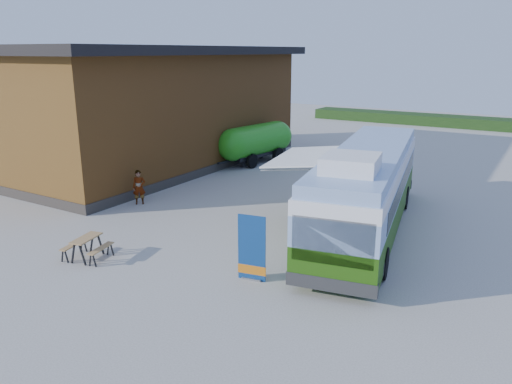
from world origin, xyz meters
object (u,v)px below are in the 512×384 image
Objects in this scene: picnic_table at (87,243)px; slurry_tanker at (256,141)px; bus at (367,187)px; banner at (252,254)px; person_b at (318,192)px; person_a at (139,187)px.

picnic_table is 17.15m from slurry_tanker.
bus is 6.53m from banner.
banner is at bearing 47.40° from person_b.
banner is 1.14× the size of person_b.
slurry_tanker reaches higher than person_a.
person_b is 0.28× the size of slurry_tanker.
bus is 13.99m from slurry_tanker.
person_b is at bearing -17.26° from person_a.
slurry_tanker is (-3.16, 16.84, 0.87)m from picnic_table.
person_a is at bearing -81.48° from slurry_tanker.
slurry_tanker is (-7.97, 7.59, 0.49)m from person_b.
person_a is (-9.11, 4.30, -0.07)m from banner.
person_a is at bearing -28.36° from person_b.
banner is 0.32× the size of slurry_tanker.
picnic_table is at bearing -101.86° from person_a.
banner is 17.76m from slurry_tanker.
bus reaches higher than picnic_table.
banner is at bearing 2.18° from picnic_table.
bus is 6.79× the size of person_b.
person_a is at bearing 179.86° from bus.
banner reaches higher than person_a.
banner is at bearing -50.60° from slurry_tanker.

